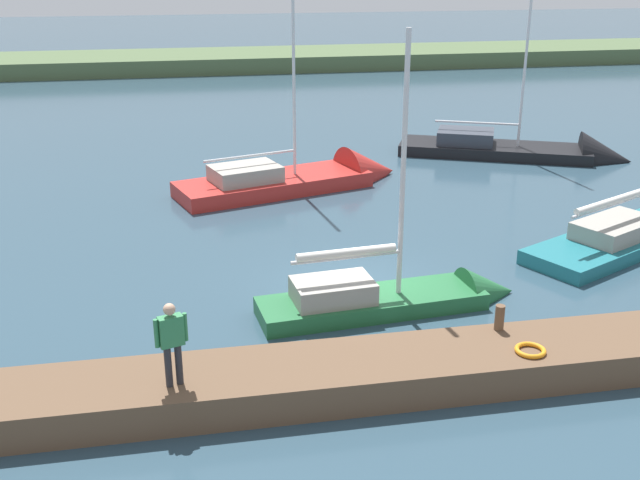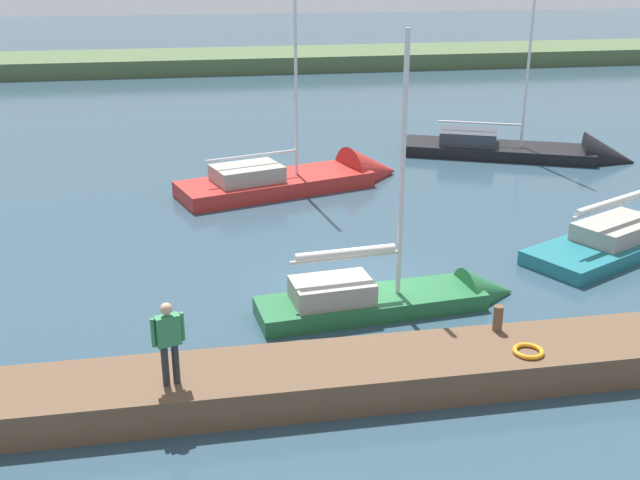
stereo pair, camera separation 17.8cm
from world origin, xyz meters
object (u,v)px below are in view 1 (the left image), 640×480
object	(u,v)px
sailboat_inner_slip	(403,300)
sailboat_mid_channel	(533,154)
mooring_post_near	(500,318)
person_on_dock	(172,338)
life_ring_buoy	(530,350)
sailboat_near_dock	(313,180)

from	to	relation	value
sailboat_inner_slip	sailboat_mid_channel	bearing A→B (deg)	48.01
mooring_post_near	sailboat_mid_channel	size ratio (longest dim) A/B	0.05
mooring_post_near	person_on_dock	distance (m)	7.26
mooring_post_near	life_ring_buoy	world-z (taller)	mooring_post_near
sailboat_inner_slip	sailboat_near_dock	distance (m)	11.33
sailboat_near_dock	person_on_dock	bearing A→B (deg)	-126.89
person_on_dock	sailboat_near_dock	bearing A→B (deg)	-37.36
life_ring_buoy	sailboat_inner_slip	size ratio (longest dim) A/B	0.08
sailboat_near_dock	mooring_post_near	bearing A→B (deg)	-100.59
life_ring_buoy	sailboat_mid_channel	world-z (taller)	sailboat_mid_channel
sailboat_mid_channel	sailboat_inner_slip	bearing A→B (deg)	-102.77
life_ring_buoy	sailboat_inner_slip	xyz separation A→B (m)	(1.56, -4.11, -0.61)
mooring_post_near	sailboat_near_dock	distance (m)	14.46
person_on_dock	life_ring_buoy	bearing A→B (deg)	-108.40
sailboat_inner_slip	sailboat_near_dock	size ratio (longest dim) A/B	0.68
sailboat_inner_slip	sailboat_mid_channel	size ratio (longest dim) A/B	0.64
life_ring_buoy	sailboat_inner_slip	bearing A→B (deg)	-69.26
sailboat_mid_channel	sailboat_near_dock	bearing A→B (deg)	-143.15
sailboat_mid_channel	mooring_post_near	bearing A→B (deg)	-94.15
mooring_post_near	sailboat_mid_channel	xyz separation A→B (m)	(-8.86, -16.80, -0.90)
sailboat_mid_channel	person_on_dock	world-z (taller)	sailboat_mid_channel
mooring_post_near	sailboat_near_dock	world-z (taller)	sailboat_near_dock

